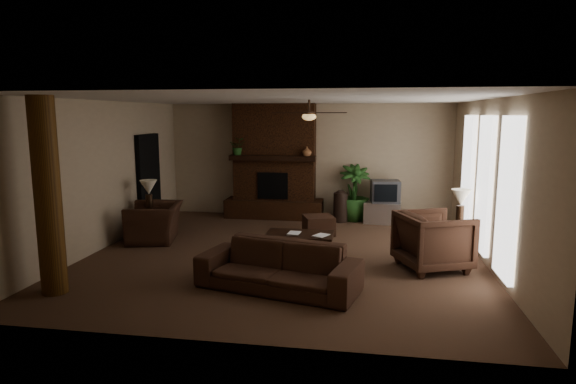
% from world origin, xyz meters
% --- Properties ---
extents(room_shell, '(7.00, 7.00, 7.00)m').
position_xyz_m(room_shell, '(0.00, 0.00, 1.40)').
color(room_shell, brown).
rests_on(room_shell, ground).
extents(fireplace, '(2.40, 0.70, 2.80)m').
position_xyz_m(fireplace, '(-0.80, 3.22, 1.16)').
color(fireplace, '#432312').
rests_on(fireplace, ground).
extents(windows, '(0.08, 3.65, 2.35)m').
position_xyz_m(windows, '(3.45, 0.20, 1.35)').
color(windows, white).
rests_on(windows, ground).
extents(log_column, '(0.36, 0.36, 2.80)m').
position_xyz_m(log_column, '(-2.95, -2.40, 1.40)').
color(log_column, brown).
rests_on(log_column, ground).
extents(doorway, '(0.10, 1.00, 2.10)m').
position_xyz_m(doorway, '(-3.44, 1.80, 1.05)').
color(doorway, black).
rests_on(doorway, ground).
extents(ceiling_fan, '(1.35, 1.35, 0.37)m').
position_xyz_m(ceiling_fan, '(0.40, 0.30, 2.53)').
color(ceiling_fan, '#312115').
rests_on(ceiling_fan, ceiling).
extents(sofa, '(2.45, 1.23, 0.92)m').
position_xyz_m(sofa, '(0.21, -1.74, 0.46)').
color(sofa, '#3C251A').
rests_on(sofa, ground).
extents(armchair_left, '(0.99, 1.29, 1.00)m').
position_xyz_m(armchair_left, '(-2.77, 0.58, 0.50)').
color(armchair_left, '#3C251A').
rests_on(armchair_left, ground).
extents(armchair_right, '(1.27, 1.31, 1.05)m').
position_xyz_m(armchair_right, '(2.57, -0.41, 0.53)').
color(armchair_right, '#3C251A').
rests_on(armchair_right, ground).
extents(coffee_table, '(1.20, 0.70, 0.43)m').
position_xyz_m(coffee_table, '(0.29, -0.08, 0.37)').
color(coffee_table, black).
rests_on(coffee_table, ground).
extents(ottoman, '(0.77, 0.77, 0.40)m').
position_xyz_m(ottoman, '(0.46, 1.62, 0.20)').
color(ottoman, '#3C251A').
rests_on(ottoman, ground).
extents(tv_stand, '(0.88, 0.56, 0.50)m').
position_xyz_m(tv_stand, '(1.84, 2.95, 0.25)').
color(tv_stand, silver).
rests_on(tv_stand, ground).
extents(tv, '(0.69, 0.58, 0.52)m').
position_xyz_m(tv, '(1.89, 2.93, 0.76)').
color(tv, '#3D3D40').
rests_on(tv, tv_stand).
extents(floor_vase, '(0.34, 0.34, 0.77)m').
position_xyz_m(floor_vase, '(0.86, 2.92, 0.43)').
color(floor_vase, black).
rests_on(floor_vase, ground).
extents(floor_plant, '(1.11, 1.51, 0.75)m').
position_xyz_m(floor_plant, '(1.16, 3.15, 0.38)').
color(floor_plant, '#275321').
rests_on(floor_plant, ground).
extents(side_table_left, '(0.66, 0.66, 0.55)m').
position_xyz_m(side_table_left, '(-3.05, 0.91, 0.28)').
color(side_table_left, black).
rests_on(side_table_left, ground).
extents(lamp_left, '(0.36, 0.36, 0.65)m').
position_xyz_m(lamp_left, '(-3.00, 0.85, 1.00)').
color(lamp_left, '#312115').
rests_on(lamp_left, side_table_left).
extents(side_table_right, '(0.57, 0.57, 0.55)m').
position_xyz_m(side_table_right, '(3.15, 0.57, 0.28)').
color(side_table_right, black).
rests_on(side_table_right, ground).
extents(lamp_right, '(0.41, 0.41, 0.65)m').
position_xyz_m(lamp_right, '(3.15, 0.59, 1.00)').
color(lamp_right, '#312115').
rests_on(lamp_right, side_table_right).
extents(mantel_plant, '(0.41, 0.45, 0.33)m').
position_xyz_m(mantel_plant, '(-1.66, 3.00, 1.72)').
color(mantel_plant, '#275321').
rests_on(mantel_plant, fireplace).
extents(mantel_vase, '(0.26, 0.27, 0.22)m').
position_xyz_m(mantel_vase, '(0.05, 2.92, 1.67)').
color(mantel_vase, '#9A633D').
rests_on(mantel_vase, fireplace).
extents(book_a, '(0.22, 0.05, 0.29)m').
position_xyz_m(book_a, '(0.09, -0.13, 0.57)').
color(book_a, '#999999').
rests_on(book_a, coffee_table).
extents(book_b, '(0.20, 0.11, 0.29)m').
position_xyz_m(book_b, '(0.59, -0.17, 0.58)').
color(book_b, '#999999').
rests_on(book_b, coffee_table).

